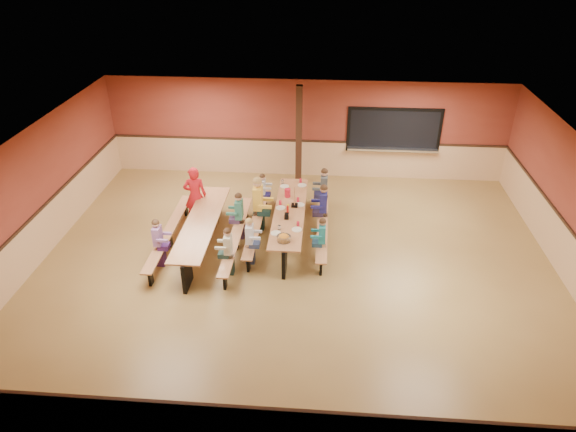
{
  "coord_description": "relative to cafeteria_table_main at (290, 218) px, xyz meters",
  "views": [
    {
      "loc": [
        0.58,
        -9.71,
        6.96
      ],
      "look_at": [
        -0.2,
        0.32,
        1.15
      ],
      "focal_mm": 32.0,
      "sensor_mm": 36.0,
      "label": 1
    }
  ],
  "objects": [
    {
      "name": "structural_post",
      "position": [
        0.04,
        3.09,
        0.97
      ],
      "size": [
        0.18,
        0.18,
        3.0
      ],
      "primitive_type": "cube",
      "color": "black",
      "rests_on": "ground"
    },
    {
      "name": "chip_bowl",
      "position": [
        -0.03,
        -1.39,
        0.29
      ],
      "size": [
        0.32,
        0.32,
        0.15
      ],
      "primitive_type": null,
      "color": "orange",
      "rests_on": "cafeteria_table_main"
    },
    {
      "name": "seated_child_teal_right",
      "position": [
        0.83,
        -1.07,
        0.05
      ],
      "size": [
        0.34,
        0.28,
        1.14
      ],
      "primitive_type": null,
      "color": "teal",
      "rests_on": "ground"
    },
    {
      "name": "table_paddle",
      "position": [
        0.11,
        0.22,
        0.35
      ],
      "size": [
        0.16,
        0.16,
        0.56
      ],
      "color": "black",
      "rests_on": "cafeteria_table_main"
    },
    {
      "name": "seated_adult_yellow",
      "position": [
        -0.83,
        0.3,
        0.19
      ],
      "size": [
        0.48,
        0.39,
        1.44
      ],
      "primitive_type": null,
      "color": "yellow",
      "rests_on": "ground"
    },
    {
      "name": "condiment_mustard",
      "position": [
        -0.04,
        -0.01,
        0.3
      ],
      "size": [
        0.06,
        0.06,
        0.17
      ],
      "primitive_type": "cylinder",
      "color": "yellow",
      "rests_on": "cafeteria_table_main"
    },
    {
      "name": "kitchen_pass_through",
      "position": [
        2.84,
        3.65,
        0.96
      ],
      "size": [
        2.78,
        0.28,
        1.38
      ],
      "color": "black",
      "rests_on": "ground"
    },
    {
      "name": "seated_child_char_right",
      "position": [
        0.83,
        1.34,
        0.11
      ],
      "size": [
        0.4,
        0.32,
        1.27
      ],
      "primitive_type": null,
      "color": "#454B4E",
      "rests_on": "ground"
    },
    {
      "name": "napkin_dispenser",
      "position": [
        -0.04,
        -0.4,
        0.28
      ],
      "size": [
        0.1,
        0.14,
        0.13
      ],
      "primitive_type": "cube",
      "color": "black",
      "rests_on": "cafeteria_table_main"
    },
    {
      "name": "ground",
      "position": [
        0.24,
        -1.31,
        -0.53
      ],
      "size": [
        12.0,
        12.0,
        0.0
      ],
      "primitive_type": "plane",
      "color": "olive",
      "rests_on": "ground"
    },
    {
      "name": "seated_child_grey_left",
      "position": [
        -0.83,
        1.23,
        0.03
      ],
      "size": [
        0.32,
        0.26,
        1.11
      ],
      "primitive_type": null,
      "color": "silver",
      "rests_on": "ground"
    },
    {
      "name": "cafeteria_table_second",
      "position": [
        -2.06,
        -0.68,
        0.0
      ],
      "size": [
        1.91,
        3.7,
        0.74
      ],
      "color": "#AC6E44",
      "rests_on": "ground"
    },
    {
      "name": "punch_pitcher",
      "position": [
        -0.11,
        0.72,
        0.32
      ],
      "size": [
        0.16,
        0.16,
        0.22
      ],
      "primitive_type": "cylinder",
      "color": "red",
      "rests_on": "cafeteria_table_main"
    },
    {
      "name": "place_settings",
      "position": [
        0.0,
        -0.0,
        0.27
      ],
      "size": [
        0.65,
        3.3,
        0.11
      ],
      "primitive_type": null,
      "color": "beige",
      "rests_on": "cafeteria_table_main"
    },
    {
      "name": "seated_child_white_left",
      "position": [
        -0.83,
        -1.22,
        0.06
      ],
      "size": [
        0.35,
        0.29,
        1.17
      ],
      "primitive_type": null,
      "color": "silver",
      "rests_on": "ground"
    },
    {
      "name": "seated_child_green_sec",
      "position": [
        -1.24,
        -0.15,
        0.09
      ],
      "size": [
        0.38,
        0.31,
        1.23
      ],
      "primitive_type": null,
      "color": "#326F5B",
      "rests_on": "ground"
    },
    {
      "name": "standing_woman",
      "position": [
        -2.48,
        0.48,
        0.28
      ],
      "size": [
        0.64,
        0.48,
        1.6
      ],
      "primitive_type": "imported",
      "rotation": [
        0.0,
        0.0,
        3.32
      ],
      "color": "red",
      "rests_on": "ground"
    },
    {
      "name": "cafeteria_table_main",
      "position": [
        0.0,
        0.0,
        0.0
      ],
      "size": [
        1.91,
        3.7,
        0.74
      ],
      "color": "#AC6E44",
      "rests_on": "ground"
    },
    {
      "name": "seated_child_purple_sec",
      "position": [
        -2.89,
        -1.48,
        0.07
      ],
      "size": [
        0.36,
        0.29,
        1.19
      ],
      "primitive_type": null,
      "color": "#895E95",
      "rests_on": "ground"
    },
    {
      "name": "seated_child_tan_sec",
      "position": [
        -1.24,
        -1.68,
        0.06
      ],
      "size": [
        0.35,
        0.28,
        1.16
      ],
      "primitive_type": null,
      "color": "beige",
      "rests_on": "ground"
    },
    {
      "name": "seated_child_navy_right",
      "position": [
        0.83,
        0.36,
        0.11
      ],
      "size": [
        0.4,
        0.33,
        1.28
      ],
      "primitive_type": null,
      "color": "navy",
      "rests_on": "ground"
    },
    {
      "name": "condiment_ketchup",
      "position": [
        -0.04,
        -0.09,
        0.3
      ],
      "size": [
        0.06,
        0.06,
        0.17
      ],
      "primitive_type": "cylinder",
      "color": "#B2140F",
      "rests_on": "cafeteria_table_main"
    },
    {
      "name": "room_envelope",
      "position": [
        0.24,
        -1.31,
        0.16
      ],
      "size": [
        12.04,
        10.04,
        3.02
      ],
      "color": "maroon",
      "rests_on": "ground"
    }
  ]
}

